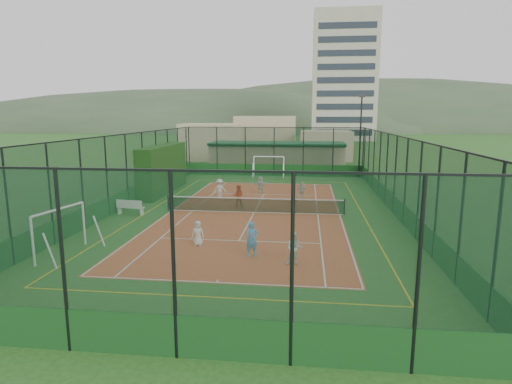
# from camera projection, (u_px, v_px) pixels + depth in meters

# --- Properties ---
(ground) EXTENTS (300.00, 300.00, 0.00)m
(ground) POSITION_uv_depth(u_px,v_px,m) (254.00, 213.00, 27.93)
(ground) COLOR #264E1A
(ground) RESTS_ON ground
(court_slab) EXTENTS (11.17, 23.97, 0.01)m
(court_slab) POSITION_uv_depth(u_px,v_px,m) (254.00, 212.00, 27.93)
(court_slab) COLOR #BA4529
(court_slab) RESTS_ON ground
(tennis_net) EXTENTS (11.67, 0.12, 1.06)m
(tennis_net) POSITION_uv_depth(u_px,v_px,m) (254.00, 205.00, 27.83)
(tennis_net) COLOR black
(tennis_net) RESTS_ON ground
(perimeter_fence) EXTENTS (18.12, 34.12, 5.00)m
(perimeter_fence) POSITION_uv_depth(u_px,v_px,m) (254.00, 175.00, 27.48)
(perimeter_fence) COLOR #10301F
(perimeter_fence) RESTS_ON ground
(floodlight_ne) EXTENTS (0.60, 0.26, 8.25)m
(floodlight_ne) POSITION_uv_depth(u_px,v_px,m) (360.00, 137.00, 42.41)
(floodlight_ne) COLOR black
(floodlight_ne) RESTS_ON ground
(clubhouse) EXTENTS (15.20, 7.20, 3.15)m
(clubhouse) POSITION_uv_depth(u_px,v_px,m) (277.00, 156.00, 49.13)
(clubhouse) COLOR tan
(clubhouse) RESTS_ON ground
(apartment_tower) EXTENTS (15.00, 12.00, 30.00)m
(apartment_tower) POSITION_uv_depth(u_px,v_px,m) (344.00, 78.00, 103.95)
(apartment_tower) COLOR beige
(apartment_tower) RESTS_ON ground
(distant_hills) EXTENTS (200.00, 60.00, 24.00)m
(distant_hills) POSITION_uv_depth(u_px,v_px,m) (298.00, 130.00, 174.46)
(distant_hills) COLOR #384C33
(distant_hills) RESTS_ON ground
(hedge_left) EXTENTS (1.32, 8.77, 3.84)m
(hedge_left) POSITION_uv_depth(u_px,v_px,m) (163.00, 169.00, 34.89)
(hedge_left) COLOR black
(hedge_left) RESTS_ON ground
(white_bench) EXTENTS (1.82, 0.69, 1.00)m
(white_bench) POSITION_uv_depth(u_px,v_px,m) (131.00, 207.00, 27.31)
(white_bench) COLOR white
(white_bench) RESTS_ON ground
(futsal_goal_near) EXTENTS (3.41, 1.54, 2.13)m
(futsal_goal_near) POSITION_uv_depth(u_px,v_px,m) (60.00, 232.00, 19.42)
(futsal_goal_near) COLOR white
(futsal_goal_near) RESTS_ON ground
(futsal_goal_far) EXTENTS (3.19, 0.95, 2.05)m
(futsal_goal_far) POSITION_uv_depth(u_px,v_px,m) (269.00, 167.00, 43.80)
(futsal_goal_far) COLOR white
(futsal_goal_far) RESTS_ON ground
(child_near_left) EXTENTS (0.61, 0.42, 1.22)m
(child_near_left) POSITION_uv_depth(u_px,v_px,m) (198.00, 233.00, 20.84)
(child_near_left) COLOR white
(child_near_left) RESTS_ON court_slab
(child_near_mid) EXTENTS (0.69, 0.59, 1.58)m
(child_near_mid) POSITION_uv_depth(u_px,v_px,m) (252.00, 239.00, 19.21)
(child_near_mid) COLOR #5098E3
(child_near_mid) RESTS_ON court_slab
(child_near_right) EXTENTS (0.70, 0.54, 1.43)m
(child_near_right) POSITION_uv_depth(u_px,v_px,m) (294.00, 249.00, 18.10)
(child_near_right) COLOR white
(child_near_right) RESTS_ON court_slab
(child_far_left) EXTENTS (0.98, 0.57, 1.51)m
(child_far_left) POSITION_uv_depth(u_px,v_px,m) (220.00, 189.00, 32.30)
(child_far_left) COLOR white
(child_far_left) RESTS_ON court_slab
(child_far_right) EXTENTS (0.85, 0.60, 1.34)m
(child_far_right) POSITION_uv_depth(u_px,v_px,m) (302.00, 191.00, 31.95)
(child_far_right) COLOR silver
(child_far_right) RESTS_ON court_slab
(child_far_back) EXTENTS (1.36, 0.70, 1.40)m
(child_far_back) POSITION_uv_depth(u_px,v_px,m) (260.00, 185.00, 34.50)
(child_far_back) COLOR silver
(child_far_back) RESTS_ON court_slab
(coach) EXTENTS (0.78, 0.62, 1.53)m
(coach) POSITION_uv_depth(u_px,v_px,m) (238.00, 196.00, 29.47)
(coach) COLOR red
(coach) RESTS_ON court_slab
(tennis_balls) EXTENTS (3.16, 0.82, 0.07)m
(tennis_balls) POSITION_uv_depth(u_px,v_px,m) (271.00, 207.00, 29.47)
(tennis_balls) COLOR #CCE033
(tennis_balls) RESTS_ON court_slab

